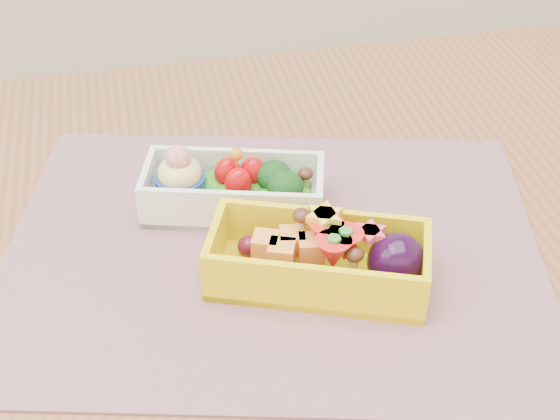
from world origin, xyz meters
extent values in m
cube|color=brown|center=(0.00, 0.00, 0.73)|extent=(1.20, 0.80, 0.04)
cube|color=gray|center=(-0.02, 0.03, 0.75)|extent=(0.53, 0.46, 0.00)
cube|color=white|center=(-0.04, 0.10, 0.77)|extent=(0.18, 0.11, 0.04)
ellipsoid|color=green|center=(-0.04, 0.10, 0.77)|extent=(0.16, 0.10, 0.02)
cylinder|color=navy|center=(-0.09, 0.11, 0.77)|extent=(0.05, 0.05, 0.03)
sphere|color=red|center=(-0.09, 0.11, 0.81)|extent=(0.02, 0.02, 0.02)
ellipsoid|color=#B4060A|center=(-0.04, 0.11, 0.79)|extent=(0.02, 0.02, 0.03)
ellipsoid|color=#B4060A|center=(-0.04, 0.09, 0.79)|extent=(0.02, 0.02, 0.03)
ellipsoid|color=#B4060A|center=(-0.02, 0.10, 0.79)|extent=(0.02, 0.02, 0.03)
sphere|color=orange|center=(-0.04, 0.10, 0.81)|extent=(0.01, 0.01, 0.01)
ellipsoid|color=black|center=(0.00, 0.09, 0.79)|extent=(0.03, 0.03, 0.03)
ellipsoid|color=black|center=(0.00, 0.07, 0.79)|extent=(0.03, 0.03, 0.03)
ellipsoid|color=#3F2111|center=(0.02, 0.08, 0.79)|extent=(0.01, 0.01, 0.01)
cube|color=yellow|center=(0.01, -0.01, 0.78)|extent=(0.19, 0.14, 0.05)
ellipsoid|color=#4F0E1D|center=(-0.03, -0.01, 0.77)|extent=(0.10, 0.08, 0.02)
cube|color=orange|center=(-0.01, 0.00, 0.78)|extent=(0.06, 0.05, 0.02)
cone|color=red|center=(0.02, -0.01, 0.79)|extent=(0.04, 0.04, 0.03)
cone|color=red|center=(0.03, -0.02, 0.79)|extent=(0.04, 0.04, 0.03)
cone|color=red|center=(0.02, -0.03, 0.79)|extent=(0.04, 0.04, 0.03)
cylinder|color=yellow|center=(0.02, 0.00, 0.81)|extent=(0.03, 0.03, 0.01)
cylinder|color=#E53F5B|center=(0.05, -0.02, 0.80)|extent=(0.03, 0.03, 0.01)
ellipsoid|color=#3F2111|center=(0.00, 0.01, 0.79)|extent=(0.02, 0.02, 0.01)
ellipsoid|color=#3F2111|center=(0.03, -0.04, 0.79)|extent=(0.02, 0.02, 0.01)
ellipsoid|color=black|center=(0.07, -0.04, 0.78)|extent=(0.05, 0.05, 0.05)
camera|label=1|loc=(-0.12, -0.47, 1.20)|focal=50.38mm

